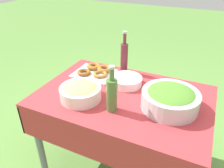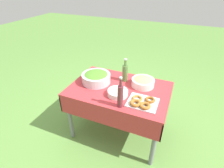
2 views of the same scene
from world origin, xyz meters
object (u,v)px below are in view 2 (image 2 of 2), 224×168
Objects in this scene: salad_bowl at (96,77)px; olive_oil_bottle at (125,72)px; plate_stack at (118,93)px; pasta_bowl at (143,82)px; donut_platter at (142,102)px; wine_bottle at (120,95)px.

olive_oil_bottle reaches higher than salad_bowl.
pasta_bowl is at bearing 55.65° from plate_stack.
pasta_bowl is at bearing 14.68° from salad_bowl.
pasta_bowl reaches higher than plate_stack.
plate_stack is 0.76× the size of olive_oil_bottle.
plate_stack is at bearing -24.20° from salad_bowl.
pasta_bowl is at bearing -6.54° from olive_oil_bottle.
pasta_bowl is 1.20× the size of plate_stack.
salad_bowl is 0.36m from olive_oil_bottle.
pasta_bowl is at bearing 103.31° from donut_platter.
pasta_bowl is 0.36m from donut_platter.
olive_oil_bottle is 0.52m from wine_bottle.
salad_bowl is 0.55m from wine_bottle.
donut_platter is 0.29m from plate_stack.
olive_oil_bottle reaches higher than plate_stack.
salad_bowl is at bearing 143.12° from wine_bottle.
pasta_bowl is 0.36m from plate_stack.
salad_bowl is 1.30× the size of pasta_bowl.
pasta_bowl reaches higher than donut_platter.
olive_oil_bottle is (-0.24, 0.03, 0.06)m from pasta_bowl.
wine_bottle is at bearing -75.29° from olive_oil_bottle.
pasta_bowl is 0.88× the size of donut_platter.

